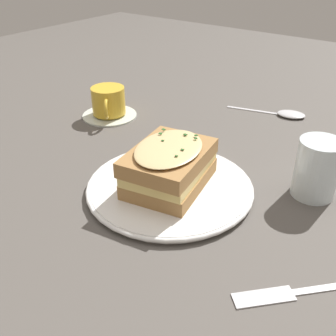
# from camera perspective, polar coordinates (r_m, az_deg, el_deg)

# --- Properties ---
(ground_plane) EXTENTS (2.40, 2.40, 0.00)m
(ground_plane) POSITION_cam_1_polar(r_m,az_deg,el_deg) (0.63, -0.53, -3.90)
(ground_plane) COLOR #514C47
(dinner_plate) EXTENTS (0.27, 0.27, 0.01)m
(dinner_plate) POSITION_cam_1_polar(r_m,az_deg,el_deg) (0.64, 0.00, -2.66)
(dinner_plate) COLOR white
(dinner_plate) RESTS_ON ground_plane
(sandwich) EXTENTS (0.13, 0.17, 0.07)m
(sandwich) POSITION_cam_1_polar(r_m,az_deg,el_deg) (0.62, 0.01, 0.39)
(sandwich) COLOR #A37542
(sandwich) RESTS_ON dinner_plate
(teacup_with_saucer) EXTENTS (0.12, 0.12, 0.07)m
(teacup_with_saucer) POSITION_cam_1_polar(r_m,az_deg,el_deg) (0.91, -8.61, 9.19)
(teacup_with_saucer) COLOR silver
(teacup_with_saucer) RESTS_ON ground_plane
(water_glass) EXTENTS (0.07, 0.07, 0.09)m
(water_glass) POSITION_cam_1_polar(r_m,az_deg,el_deg) (0.65, 20.80, -0.09)
(water_glass) COLOR silver
(water_glass) RESTS_ON ground_plane
(fork) EXTENTS (0.14, 0.15, 0.00)m
(fork) POSITION_cam_1_polar(r_m,az_deg,el_deg) (0.50, 17.63, -16.82)
(fork) COLOR silver
(fork) RESTS_ON ground_plane
(spoon) EXTENTS (0.18, 0.07, 0.01)m
(spoon) POSITION_cam_1_polar(r_m,az_deg,el_deg) (0.95, 16.87, 7.53)
(spoon) COLOR silver
(spoon) RESTS_ON ground_plane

